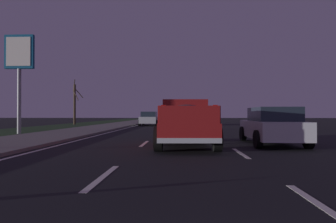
% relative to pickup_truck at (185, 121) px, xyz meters
% --- Properties ---
extents(ground, '(144.00, 144.00, 0.00)m').
position_rel_pickup_truck_xyz_m(ground, '(15.46, -0.00, -0.98)').
color(ground, black).
extents(sidewalk_shoulder, '(108.00, 4.00, 0.12)m').
position_rel_pickup_truck_xyz_m(sidewalk_shoulder, '(15.46, 7.45, -0.92)').
color(sidewalk_shoulder, slate).
rests_on(sidewalk_shoulder, ground).
extents(grass_verge, '(108.00, 6.00, 0.01)m').
position_rel_pickup_truck_xyz_m(grass_verge, '(15.46, 12.45, -0.98)').
color(grass_verge, '#1E3819').
rests_on(grass_verge, ground).
extents(lane_markings, '(109.05, 7.04, 0.01)m').
position_rel_pickup_truck_xyz_m(lane_markings, '(19.72, 2.96, -0.98)').
color(lane_markings, silver).
rests_on(lane_markings, ground).
extents(pickup_truck, '(5.48, 2.38, 1.87)m').
position_rel_pickup_truck_xyz_m(pickup_truck, '(0.00, 0.00, 0.00)').
color(pickup_truck, maroon).
rests_on(pickup_truck, ground).
extents(sedan_white, '(4.45, 2.10, 1.54)m').
position_rel_pickup_truck_xyz_m(sedan_white, '(0.52, -3.59, -0.20)').
color(sedan_white, silver).
rests_on(sedan_white, ground).
extents(sedan_silver, '(4.40, 2.02, 1.54)m').
position_rel_pickup_truck_xyz_m(sedan_silver, '(20.35, 3.69, -0.20)').
color(sedan_silver, '#B2B5BA').
rests_on(sedan_silver, ground).
extents(gas_price_sign, '(0.27, 1.90, 6.41)m').
position_rel_pickup_truck_xyz_m(gas_price_sign, '(6.62, 10.66, 3.81)').
color(gas_price_sign, '#99999E').
rests_on(gas_price_sign, ground).
extents(bare_tree_far, '(1.58, 1.33, 5.57)m').
position_rel_pickup_truck_xyz_m(bare_tree_far, '(23.50, 13.29, 1.67)').
color(bare_tree_far, '#423323').
rests_on(bare_tree_far, ground).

